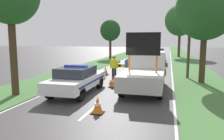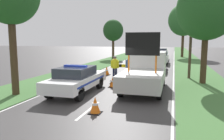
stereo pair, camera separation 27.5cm
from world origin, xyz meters
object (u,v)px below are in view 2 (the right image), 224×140
Objects in this scene: police_car at (77,79)px; queued_car_suv_grey at (156,63)px; police_officer at (115,66)px; roadside_tree_near_right at (207,9)px; traffic_cone_behind_barrier at (95,105)px; pedestrian_civilian at (130,66)px; queued_car_hatch_blue at (161,54)px; traffic_cone_near_truck at (107,71)px; utility_pole at (191,36)px; queued_car_van_white at (160,57)px; roadside_tree_near_left at (113,31)px; traffic_cone_centre_front at (113,82)px; traffic_cone_near_police at (162,74)px; work_truck at (145,71)px; roadside_tree_mid_right at (184,20)px; road_barrier at (127,67)px.

police_car is 10.75m from queued_car_suv_grey.
police_car is 2.80× the size of police_officer.
traffic_cone_behind_barrier is at bearing -122.65° from roadside_tree_near_right.
police_officer is at bearing -177.72° from roadside_tree_near_right.
queued_car_hatch_blue is at bearing 63.70° from pedestrian_civilian.
utility_pole reaches higher than traffic_cone_near_truck.
queued_car_van_white is 10.16m from roadside_tree_near_left.
queued_car_hatch_blue is 0.74× the size of utility_pole.
queued_car_hatch_blue is (1.76, 19.97, 0.52)m from traffic_cone_centre_front.
roadside_tree_near_left is (-7.54, 5.85, 3.50)m from queued_car_van_white.
traffic_cone_near_police is at bearing -155.81° from police_officer.
pedestrian_civilian is 5.74m from queued_car_suv_grey.
work_truck reaches higher than pedestrian_civilian.
traffic_cone_near_truck is (-1.22, 1.91, -0.67)m from police_officer.
utility_pole is (5.27, 2.04, 2.17)m from police_officer.
traffic_cone_behind_barrier is at bearing -76.04° from roadside_tree_near_left.
utility_pole reaches higher than police_officer.
work_truck is 5.13m from traffic_cone_behind_barrier.
traffic_cone_behind_barrier is 26.10m from roadside_tree_near_left.
utility_pole is at bearing 51.15° from police_car.
traffic_cone_near_truck is at bearing 97.30° from police_car.
roadside_tree_near_right reaches higher than traffic_cone_centre_front.
pedestrian_civilian is 3.30× the size of traffic_cone_near_police.
roadside_tree_mid_right reaches higher than police_car.
roadside_tree_near_left is at bearing -67.27° from work_truck.
queued_car_hatch_blue is at bearing 93.66° from traffic_cone_near_police.
queued_car_suv_grey reaches higher than traffic_cone_behind_barrier.
traffic_cone_near_truck is at bearing -61.71° from police_officer.
roadside_tree_mid_right reaches higher than traffic_cone_near_truck.
police_car is 4.56m from police_officer.
roadside_tree_near_right is at bearing -66.99° from utility_pole.
police_officer is 2.37m from traffic_cone_near_truck.
roadside_tree_near_right is (5.50, 2.72, 4.51)m from traffic_cone_centre_front.
roadside_tree_near_right reaches higher than work_truck.
queued_car_hatch_blue is at bearing -1.50° from roadside_tree_near_left.
utility_pole is at bearing 1.09° from traffic_cone_near_truck.
queued_car_van_white is (1.31, 19.18, 0.50)m from traffic_cone_behind_barrier.
road_barrier is 3.65× the size of traffic_cone_centre_front.
traffic_cone_centre_front is 0.08× the size of roadside_tree_mid_right.
roadside_tree_mid_right reaches higher than utility_pole.
traffic_cone_near_truck is 0.16× the size of queued_car_suv_grey.
police_officer is at bearing -42.13° from work_truck.
roadside_tree_near_left is (-7.57, 20.13, 3.27)m from work_truck.
queued_car_van_white reaches higher than police_car.
pedestrian_civilian is 2.66× the size of traffic_cone_behind_barrier.
utility_pole is at bearing 66.39° from traffic_cone_behind_barrier.
traffic_cone_centre_front is at bearing -74.50° from roadside_tree_near_left.
road_barrier is at bearing 99.97° from pedestrian_civilian.
traffic_cone_near_police is at bearing 76.85° from traffic_cone_behind_barrier.
work_truck reaches higher than police_officer.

